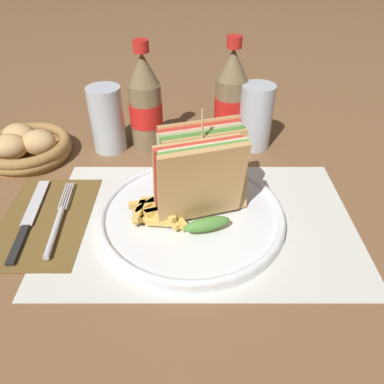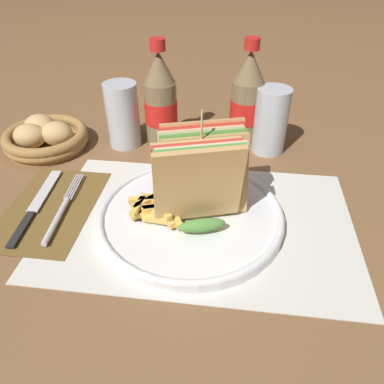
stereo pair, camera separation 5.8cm
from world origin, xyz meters
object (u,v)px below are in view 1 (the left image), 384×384
object	(u,v)px
coke_bottle_near	(146,104)
bread_basket	(27,147)
fork	(58,223)
glass_far	(108,123)
coke_bottle_far	(231,99)
glass_near	(256,121)
plate_main	(192,215)
knife	(29,218)
club_sandwich	(202,175)

from	to	relation	value
coke_bottle_near	bread_basket	bearing A→B (deg)	-168.53
fork	coke_bottle_near	distance (m)	0.29
coke_bottle_near	glass_far	size ratio (longest dim) A/B	1.63
coke_bottle_far	glass_near	distance (m)	0.07
plate_main	knife	distance (m)	0.25
fork	bread_basket	world-z (taller)	bread_basket
fork	glass_near	bearing A→B (deg)	33.29
coke_bottle_near	glass_near	world-z (taller)	coke_bottle_near
knife	glass_far	world-z (taller)	glass_far
plate_main	fork	world-z (taller)	plate_main
glass_near	bread_basket	world-z (taller)	glass_near
fork	bread_basket	xyz separation A→B (m)	(-0.12, 0.21, 0.01)
knife	bread_basket	bearing A→B (deg)	105.41
plate_main	bread_basket	bearing A→B (deg)	149.54
knife	glass_far	bearing A→B (deg)	64.65
plate_main	coke_bottle_far	bearing A→B (deg)	73.50
fork	glass_far	xyz separation A→B (m)	(0.04, 0.24, 0.05)
coke_bottle_far	fork	bearing A→B (deg)	-135.13
knife	glass_near	xyz separation A→B (m)	(0.38, 0.24, 0.05)
club_sandwich	coke_bottle_far	distance (m)	0.26
club_sandwich	knife	xyz separation A→B (m)	(-0.27, -0.01, -0.07)
fork	coke_bottle_far	world-z (taller)	coke_bottle_far
plate_main	club_sandwich	distance (m)	0.07
knife	glass_far	distance (m)	0.25
coke_bottle_near	knife	bearing A→B (deg)	-124.40
club_sandwich	bread_basket	world-z (taller)	club_sandwich
fork	glass_far	bearing A→B (deg)	76.61
fork	knife	size ratio (longest dim) A/B	0.90
fork	coke_bottle_near	size ratio (longest dim) A/B	0.84
club_sandwich	coke_bottle_far	bearing A→B (deg)	76.03
fork	plate_main	bearing A→B (deg)	0.90
coke_bottle_near	bread_basket	world-z (taller)	coke_bottle_near
fork	coke_bottle_near	xyz separation A→B (m)	(0.12, 0.25, 0.08)
glass_far	plate_main	bearing A→B (deg)	-53.66
plate_main	fork	size ratio (longest dim) A/B	1.63
fork	bread_basket	size ratio (longest dim) A/B	1.06
fork	glass_near	xyz separation A→B (m)	(0.33, 0.25, 0.05)
fork	glass_near	size ratio (longest dim) A/B	1.38
fork	knife	bearing A→B (deg)	159.14
coke_bottle_far	bread_basket	xyz separation A→B (m)	(-0.40, -0.07, -0.07)
coke_bottle_near	coke_bottle_far	size ratio (longest dim) A/B	1.00
glass_far	bread_basket	bearing A→B (deg)	-167.38
club_sandwich	bread_basket	bearing A→B (deg)	151.57
coke_bottle_far	bread_basket	distance (m)	0.41
club_sandwich	glass_near	xyz separation A→B (m)	(0.11, 0.23, -0.02)
bread_basket	plate_main	bearing A→B (deg)	-30.46
club_sandwich	glass_far	xyz separation A→B (m)	(-0.18, 0.22, -0.02)
plate_main	glass_far	xyz separation A→B (m)	(-0.16, 0.22, 0.05)
fork	club_sandwich	bearing A→B (deg)	2.47
plate_main	bread_basket	distance (m)	0.37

